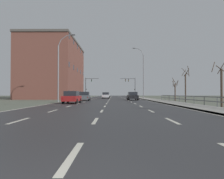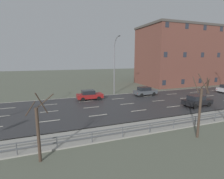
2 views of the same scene
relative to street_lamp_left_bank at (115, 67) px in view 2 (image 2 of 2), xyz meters
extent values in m
cube|color=#5B6051|center=(7.42, 18.18, -5.12)|extent=(160.00, 160.00, 0.12)
cube|color=beige|center=(3.92, -17.02, -5.04)|extent=(0.16, 2.20, 0.01)
cube|color=beige|center=(3.92, -11.62, -5.04)|extent=(0.16, 2.20, 0.01)
cube|color=beige|center=(3.92, -6.22, -5.04)|extent=(0.16, 2.20, 0.01)
cube|color=beige|center=(3.92, -0.82, -5.04)|extent=(0.16, 2.20, 0.01)
cube|color=beige|center=(3.92, 4.58, -5.04)|extent=(0.16, 2.20, 0.01)
cube|color=beige|center=(3.92, 9.98, -5.04)|extent=(0.16, 2.20, 0.01)
cube|color=beige|center=(3.92, 15.38, -5.04)|extent=(0.16, 2.20, 0.01)
cube|color=beige|center=(3.92, 20.78, -5.04)|extent=(0.16, 2.20, 0.01)
cube|color=beige|center=(7.42, -11.62, -5.04)|extent=(0.16, 2.20, 0.01)
cube|color=beige|center=(7.42, -6.22, -5.04)|extent=(0.16, 2.20, 0.01)
cube|color=beige|center=(7.42, -0.82, -5.04)|extent=(0.16, 2.20, 0.01)
cube|color=beige|center=(7.42, 4.58, -5.04)|extent=(0.16, 2.20, 0.01)
cube|color=beige|center=(7.42, 9.98, -5.04)|extent=(0.16, 2.20, 0.01)
cube|color=beige|center=(7.42, 15.38, -5.04)|extent=(0.16, 2.20, 0.01)
cube|color=beige|center=(10.92, -11.62, -5.04)|extent=(0.16, 2.20, 0.01)
cube|color=beige|center=(10.92, -6.22, -5.04)|extent=(0.16, 2.20, 0.01)
cube|color=beige|center=(10.92, -0.82, -5.04)|extent=(0.16, 2.20, 0.01)
cube|color=beige|center=(10.92, 4.58, -5.04)|extent=(0.16, 2.20, 0.01)
cube|color=beige|center=(10.92, 9.98, -5.04)|extent=(0.16, 2.20, 0.01)
cube|color=#515459|center=(17.27, -8.49, -4.11)|extent=(0.06, 31.46, 0.08)
cube|color=#515459|center=(17.27, -8.49, -4.51)|extent=(0.06, 31.46, 0.08)
cylinder|color=#515459|center=(17.27, -13.74, -4.56)|extent=(0.07, 0.07, 1.00)
cylinder|color=#515459|center=(17.27, -11.11, -4.56)|extent=(0.07, 0.07, 1.00)
cylinder|color=#515459|center=(17.27, -8.49, -4.56)|extent=(0.07, 0.07, 1.00)
cylinder|color=#515459|center=(17.27, -5.87, -4.56)|extent=(0.07, 0.07, 1.00)
cylinder|color=#515459|center=(17.27, -3.25, -4.56)|extent=(0.07, 0.07, 1.00)
cylinder|color=#515459|center=(17.27, -0.63, -4.56)|extent=(0.07, 0.07, 1.00)
cylinder|color=#515459|center=(17.27, 1.99, -4.56)|extent=(0.07, 0.07, 1.00)
cylinder|color=#515459|center=(17.27, 4.61, -4.56)|extent=(0.07, 0.07, 1.00)
cylinder|color=slate|center=(-0.18, 0.00, -0.75)|extent=(0.20, 0.20, 8.63)
cylinder|color=slate|center=(0.04, 0.00, 4.03)|extent=(0.53, 0.11, 0.97)
cylinder|color=slate|center=(0.67, 0.00, 4.79)|extent=(0.90, 0.11, 0.68)
cylinder|color=slate|center=(1.59, 0.00, 5.17)|extent=(1.03, 0.11, 0.29)
cube|color=#333335|center=(2.10, 0.00, 5.21)|extent=(0.56, 0.24, 0.12)
cube|color=black|center=(11.87, 7.81, -4.41)|extent=(1.92, 4.17, 0.64)
cube|color=black|center=(11.88, 7.56, -3.79)|extent=(1.64, 2.06, 0.60)
cube|color=slate|center=(11.84, 8.51, -3.81)|extent=(1.41, 0.13, 0.51)
cylinder|color=black|center=(12.63, 9.11, -4.73)|extent=(0.25, 0.67, 0.66)
cylinder|color=black|center=(11.01, 9.04, -4.73)|extent=(0.25, 0.67, 0.66)
cylinder|color=black|center=(12.73, 6.57, -4.73)|extent=(0.25, 0.67, 0.66)
cylinder|color=black|center=(11.11, 6.50, -4.73)|extent=(0.25, 0.67, 0.66)
cube|color=red|center=(11.29, 5.75, -4.41)|extent=(0.16, 0.05, 0.14)
cube|color=red|center=(12.61, 5.80, -4.41)|extent=(0.16, 0.05, 0.14)
cube|color=#474C51|center=(3.21, 4.69, -4.41)|extent=(1.94, 4.17, 0.64)
cube|color=black|center=(3.23, 4.44, -3.79)|extent=(1.65, 2.07, 0.60)
cube|color=slate|center=(3.18, 5.39, -3.81)|extent=(1.41, 0.14, 0.51)
cylinder|color=black|center=(3.97, 5.99, -4.73)|extent=(0.25, 0.67, 0.66)
cylinder|color=black|center=(2.35, 5.92, -4.73)|extent=(0.25, 0.67, 0.66)
cylinder|color=black|center=(4.08, 3.45, -4.73)|extent=(0.25, 0.67, 0.66)
cylinder|color=black|center=(2.46, 3.38, -4.73)|extent=(0.25, 0.67, 0.66)
cube|color=red|center=(2.65, 2.63, -4.41)|extent=(0.16, 0.05, 0.14)
cube|color=red|center=(3.96, 2.69, -4.41)|extent=(0.16, 0.05, 0.14)
cylinder|color=black|center=(5.52, 19.98, -4.73)|extent=(0.22, 0.66, 0.66)
cube|color=red|center=(5.68, 19.23, -4.41)|extent=(0.16, 0.04, 0.14)
cube|color=red|center=(7.00, 19.23, -4.41)|extent=(0.16, 0.04, 0.14)
cube|color=maroon|center=(3.00, -5.40, -4.41)|extent=(1.82, 4.13, 0.64)
cube|color=black|center=(2.99, -5.65, -3.79)|extent=(1.59, 2.02, 0.60)
cube|color=slate|center=(3.01, -4.70, -3.81)|extent=(1.41, 0.10, 0.51)
cylinder|color=black|center=(3.83, -4.14, -4.73)|extent=(0.23, 0.66, 0.66)
cylinder|color=black|center=(2.21, -4.11, -4.73)|extent=(0.23, 0.66, 0.66)
cylinder|color=black|center=(3.79, -6.68, -4.73)|extent=(0.23, 0.66, 0.66)
cylinder|color=black|center=(2.17, -6.66, -4.73)|extent=(0.23, 0.66, 0.66)
cube|color=red|center=(2.31, -7.42, -4.41)|extent=(0.16, 0.04, 0.14)
cube|color=red|center=(3.63, -7.44, -4.41)|extent=(0.16, 0.04, 0.14)
cube|color=brown|center=(-6.89, 22.03, 1.91)|extent=(11.69, 22.75, 13.94)
cube|color=#4C4742|center=(-6.89, 22.03, 9.13)|extent=(11.93, 23.21, 0.50)
cube|color=#282D38|center=(-1.02, 11.85, -3.66)|extent=(0.04, 0.90, 1.10)
cube|color=#282D38|center=(-1.02, 16.94, -3.66)|extent=(0.04, 0.90, 1.10)
cube|color=#282D38|center=(-1.02, 22.03, -3.66)|extent=(0.04, 0.90, 1.10)
cube|color=#282D38|center=(-1.02, 27.12, -3.66)|extent=(0.04, 0.90, 1.10)
cube|color=#282D38|center=(-1.02, 11.85, 2.31)|extent=(0.04, 0.90, 1.10)
cube|color=#282D38|center=(-1.02, 16.94, 2.31)|extent=(0.04, 0.90, 1.10)
cube|color=#282D38|center=(-1.02, 22.03, 2.31)|extent=(0.04, 0.90, 1.10)
cube|color=#282D38|center=(-1.02, 27.12, 2.31)|extent=(0.04, 0.90, 1.10)
cube|color=#282D38|center=(-1.02, 11.85, 8.28)|extent=(0.04, 0.90, 1.10)
cube|color=#282D38|center=(-1.02, 16.94, 8.28)|extent=(0.04, 0.90, 1.10)
cube|color=#282D38|center=(-1.02, 22.03, 8.28)|extent=(0.04, 0.90, 1.10)
cube|color=#282D38|center=(-1.02, 27.12, 8.28)|extent=(0.04, 0.90, 1.10)
cylinder|color=#423328|center=(18.42, -12.23, -3.25)|extent=(0.20, 0.20, 3.61)
cylinder|color=#423328|center=(18.71, -11.88, -1.14)|extent=(0.75, 0.65, 1.53)
cylinder|color=#423328|center=(18.19, -12.58, -1.52)|extent=(0.72, 0.58, 0.78)
cylinder|color=#423328|center=(17.90, -11.74, -1.21)|extent=(0.90, 1.19, 1.16)
cylinder|color=#423328|center=(19.29, 0.16, -2.96)|extent=(0.20, 0.20, 4.19)
cylinder|color=#423328|center=(19.13, -0.36, -0.53)|extent=(1.08, 0.42, 1.20)
cylinder|color=#423328|center=(19.56, 0.47, -0.59)|extent=(0.66, 0.63, 1.07)
cylinder|color=#423328|center=(19.58, 0.37, -0.61)|extent=(0.48, 0.65, 1.43)
cylinder|color=#423328|center=(19.17, 0.53, -0.58)|extent=(0.80, 0.33, 1.10)
cylinder|color=#423328|center=(19.67, -0.10, -0.39)|extent=(0.56, 0.83, 1.59)
camera|label=1|loc=(8.24, -32.04, -3.79)|focal=33.76mm
camera|label=2|loc=(29.62, -11.35, 1.56)|focal=27.61mm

